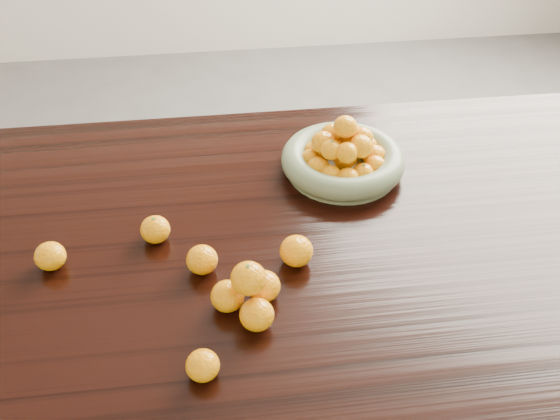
{
  "coord_description": "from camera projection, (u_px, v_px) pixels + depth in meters",
  "views": [
    {
      "loc": [
        -0.13,
        -0.97,
        1.62
      ],
      "look_at": [
        -0.01,
        -0.02,
        0.83
      ],
      "focal_mm": 40.0,
      "sensor_mm": 36.0,
      "label": 1
    }
  ],
  "objects": [
    {
      "name": "orange_pyramid",
      "position": [
        249.0,
        293.0,
        1.12
      ],
      "size": [
        0.13,
        0.13,
        0.11
      ],
      "rotation": [
        0.0,
        0.0,
        0.24
      ],
      "color": "#FFA007",
      "rests_on": "dining_table"
    },
    {
      "name": "loose_orange_2",
      "position": [
        296.0,
        251.0,
        1.22
      ],
      "size": [
        0.07,
        0.07,
        0.06
      ],
      "primitive_type": "ellipsoid",
      "color": "#FFA007",
      "rests_on": "dining_table"
    },
    {
      "name": "loose_orange_0",
      "position": [
        155.0,
        229.0,
        1.28
      ],
      "size": [
        0.06,
        0.06,
        0.06
      ],
      "primitive_type": "ellipsoid",
      "color": "#FFA007",
      "rests_on": "dining_table"
    },
    {
      "name": "loose_orange_1",
      "position": [
        203.0,
        365.0,
        1.02
      ],
      "size": [
        0.06,
        0.06,
        0.05
      ],
      "primitive_type": "ellipsoid",
      "color": "#FFA007",
      "rests_on": "dining_table"
    },
    {
      "name": "fruit_bowl",
      "position": [
        343.0,
        157.0,
        1.46
      ],
      "size": [
        0.29,
        0.29,
        0.15
      ],
      "rotation": [
        0.0,
        0.0,
        -0.23
      ],
      "color": "gray",
      "rests_on": "dining_table"
    },
    {
      "name": "dining_table",
      "position": [
        286.0,
        263.0,
        1.37
      ],
      "size": [
        2.0,
        1.0,
        0.75
      ],
      "color": "black",
      "rests_on": "ground"
    },
    {
      "name": "loose_orange_4",
      "position": [
        202.0,
        260.0,
        1.21
      ],
      "size": [
        0.06,
        0.06,
        0.06
      ],
      "primitive_type": "ellipsoid",
      "color": "#FFA007",
      "rests_on": "dining_table"
    },
    {
      "name": "loose_orange_3",
      "position": [
        50.0,
        256.0,
        1.22
      ],
      "size": [
        0.06,
        0.06,
        0.06
      ],
      "primitive_type": "ellipsoid",
      "color": "#FFA007",
      "rests_on": "dining_table"
    }
  ]
}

